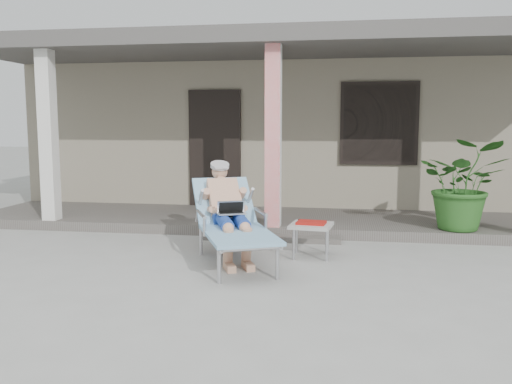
# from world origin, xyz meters

# --- Properties ---
(ground) EXTENTS (60.00, 60.00, 0.00)m
(ground) POSITION_xyz_m (0.00, 0.00, 0.00)
(ground) COLOR #9E9E99
(ground) RESTS_ON ground
(house) EXTENTS (10.40, 5.40, 3.30)m
(house) POSITION_xyz_m (0.00, 6.50, 1.67)
(house) COLOR gray
(house) RESTS_ON ground
(porch_deck) EXTENTS (10.00, 2.00, 0.15)m
(porch_deck) POSITION_xyz_m (0.00, 3.00, 0.07)
(porch_deck) COLOR #605B56
(porch_deck) RESTS_ON ground
(porch_overhang) EXTENTS (10.00, 2.30, 2.85)m
(porch_overhang) POSITION_xyz_m (0.00, 2.95, 2.79)
(porch_overhang) COLOR silver
(porch_overhang) RESTS_ON porch_deck
(porch_step) EXTENTS (2.00, 0.30, 0.07)m
(porch_step) POSITION_xyz_m (0.00, 1.85, 0.04)
(porch_step) COLOR #605B56
(porch_step) RESTS_ON ground
(lounger) EXTENTS (1.40, 1.99, 1.26)m
(lounger) POSITION_xyz_m (-0.33, 0.69, 0.77)
(lounger) COLOR #B7B7BC
(lounger) RESTS_ON ground
(side_table) EXTENTS (0.55, 0.55, 0.45)m
(side_table) POSITION_xyz_m (0.63, 0.99, 0.38)
(side_table) COLOR #A9A8A4
(side_table) RESTS_ON ground
(potted_palm) EXTENTS (1.36, 1.24, 1.29)m
(potted_palm) POSITION_xyz_m (2.69, 2.32, 0.80)
(potted_palm) COLOR #26591E
(potted_palm) RESTS_ON porch_deck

